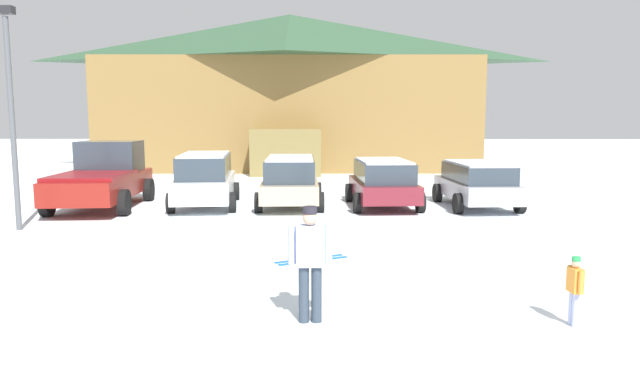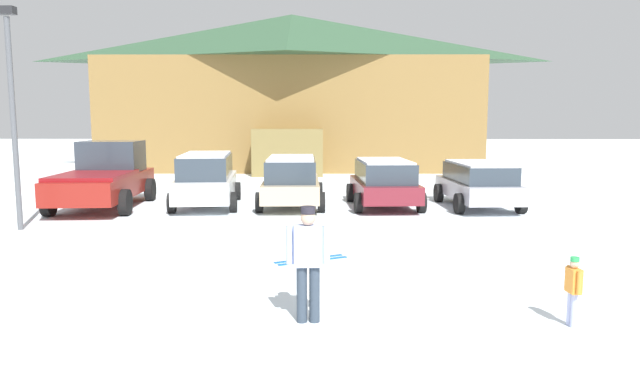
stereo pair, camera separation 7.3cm
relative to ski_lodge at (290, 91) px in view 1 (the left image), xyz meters
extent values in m
plane|color=white|center=(3.44, -27.94, -4.53)|extent=(160.00, 160.00, 0.00)
cube|color=olive|center=(0.00, 0.05, -1.40)|extent=(21.10, 7.60, 6.25)
pyramid|color=#2D4E33|center=(0.00, 0.05, 3.06)|extent=(21.71, 8.21, 2.68)
cube|color=olive|center=(0.06, -4.50, -3.33)|extent=(3.63, 1.85, 2.40)
cube|color=white|center=(-1.88, -15.11, -3.87)|extent=(2.26, 4.74, 0.67)
cube|color=#2D3842|center=(-1.87, -15.20, -3.18)|extent=(1.92, 3.62, 0.71)
cube|color=white|center=(-1.87, -15.20, -2.79)|extent=(1.80, 3.44, 0.06)
cylinder|color=black|center=(-2.98, -13.81, -4.21)|extent=(0.29, 0.66, 0.64)
cylinder|color=black|center=(-1.11, -13.59, -4.21)|extent=(0.29, 0.66, 0.64)
cylinder|color=black|center=(-2.65, -16.62, -4.21)|extent=(0.29, 0.66, 0.64)
cylinder|color=black|center=(-0.78, -16.40, -4.21)|extent=(0.29, 0.66, 0.64)
cube|color=tan|center=(0.95, -15.00, -3.92)|extent=(1.98, 4.59, 0.57)
cube|color=#2D3842|center=(0.95, -15.09, -3.29)|extent=(1.72, 3.50, 0.69)
cube|color=white|center=(0.95, -15.09, -2.91)|extent=(1.60, 3.32, 0.06)
cylinder|color=black|center=(-0.08, -13.65, -4.21)|extent=(0.25, 0.65, 0.64)
cylinder|color=black|center=(1.85, -13.57, -4.21)|extent=(0.25, 0.65, 0.64)
cylinder|color=black|center=(0.04, -16.44, -4.21)|extent=(0.25, 0.65, 0.64)
cylinder|color=black|center=(1.97, -16.36, -4.21)|extent=(0.25, 0.65, 0.64)
cube|color=maroon|center=(4.01, -15.19, -3.93)|extent=(2.09, 4.18, 0.55)
cube|color=#2D3842|center=(4.02, -15.27, -3.34)|extent=(1.81, 3.19, 0.63)
cube|color=white|center=(4.02, -15.27, -2.99)|extent=(1.69, 3.03, 0.06)
cylinder|color=black|center=(2.95, -13.99, -4.21)|extent=(0.26, 0.65, 0.64)
cylinder|color=black|center=(4.91, -13.87, -4.21)|extent=(0.26, 0.65, 0.64)
cylinder|color=black|center=(3.11, -16.51, -4.21)|extent=(0.26, 0.65, 0.64)
cylinder|color=black|center=(5.08, -16.38, -4.21)|extent=(0.26, 0.65, 0.64)
cube|color=#B7B6C1|center=(7.08, -15.25, -3.93)|extent=(2.01, 4.28, 0.56)
cube|color=#2D3842|center=(7.09, -15.33, -3.38)|extent=(1.74, 3.26, 0.56)
cube|color=white|center=(7.09, -15.33, -3.07)|extent=(1.63, 3.10, 0.06)
cylinder|color=black|center=(6.05, -14.01, -4.21)|extent=(0.26, 0.65, 0.64)
cylinder|color=black|center=(7.97, -13.90, -4.21)|extent=(0.26, 0.65, 0.64)
cylinder|color=black|center=(6.20, -16.60, -4.21)|extent=(0.26, 0.65, 0.64)
cylinder|color=black|center=(8.11, -16.49, -4.21)|extent=(0.26, 0.65, 0.64)
cube|color=maroon|center=(-5.17, -15.57, -3.78)|extent=(2.48, 5.49, 0.70)
cube|color=#2D3842|center=(-5.26, -14.50, -2.91)|extent=(2.03, 1.85, 1.05)
cube|color=maroon|center=(-5.10, -16.50, -3.37)|extent=(2.29, 3.09, 0.12)
cylinder|color=black|center=(-6.42, -14.05, -4.13)|extent=(0.32, 0.82, 0.80)
cylinder|color=black|center=(-4.18, -13.88, -4.13)|extent=(0.32, 0.82, 0.80)
cylinder|color=black|center=(-6.17, -17.25, -4.13)|extent=(0.32, 0.82, 0.80)
cylinder|color=black|center=(-3.93, -17.08, -4.13)|extent=(0.32, 0.82, 0.80)
cylinder|color=#2E3A47|center=(2.02, -26.08, -4.12)|extent=(0.15, 0.15, 0.82)
cylinder|color=#2E3A47|center=(1.84, -26.09, -4.12)|extent=(0.15, 0.15, 0.82)
cube|color=#A7B6E1|center=(1.93, -26.09, -3.42)|extent=(0.41, 0.26, 0.58)
cylinder|color=#A7B6E1|center=(2.18, -26.07, -3.41)|extent=(0.11, 0.11, 0.55)
cylinder|color=#A7B6E1|center=(1.67, -26.10, -3.41)|extent=(0.11, 0.11, 0.55)
sphere|color=tan|center=(1.93, -26.09, -3.03)|extent=(0.21, 0.21, 0.21)
cylinder|color=#24222A|center=(1.93, -26.09, -2.91)|extent=(0.20, 0.20, 0.10)
cylinder|color=#A4ABD5|center=(5.61, -26.14, -4.29)|extent=(0.09, 0.09, 0.49)
cylinder|color=#A4ABD5|center=(5.62, -26.25, -4.29)|extent=(0.09, 0.09, 0.49)
cube|color=orange|center=(5.61, -26.20, -3.87)|extent=(0.16, 0.25, 0.34)
cylinder|color=orange|center=(5.60, -26.05, -3.86)|extent=(0.07, 0.07, 0.33)
cylinder|color=orange|center=(5.62, -26.35, -3.86)|extent=(0.07, 0.07, 0.33)
sphere|color=tan|center=(5.61, -26.20, -3.64)|extent=(0.12, 0.12, 0.12)
cylinder|color=green|center=(5.61, -26.20, -3.57)|extent=(0.12, 0.12, 0.06)
cube|color=#185FB5|center=(1.80, -22.40, -4.52)|extent=(1.41, 0.80, 0.02)
cube|color=black|center=(1.76, -22.43, -4.48)|extent=(0.21, 0.17, 0.06)
cube|color=#185FB5|center=(1.90, -22.58, -4.52)|extent=(1.41, 0.80, 0.02)
cube|color=black|center=(1.85, -22.60, -4.48)|extent=(0.21, 0.17, 0.06)
cylinder|color=#515459|center=(-5.90, -19.34, -1.81)|extent=(0.14, 0.14, 5.44)
cube|color=#232326|center=(-5.90, -19.34, 1.06)|extent=(0.44, 0.24, 0.20)
camera|label=1|loc=(2.16, -33.92, -1.67)|focal=32.00mm
camera|label=2|loc=(2.23, -33.92, -1.67)|focal=32.00mm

